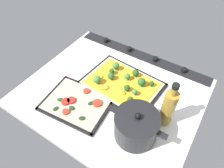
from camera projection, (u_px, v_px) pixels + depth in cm
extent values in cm
cube|color=silver|center=(112.00, 93.00, 97.82)|extent=(81.40, 69.09, 3.00)
cube|color=black|center=(142.00, 56.00, 114.08)|extent=(78.14, 7.00, 0.80)
cylinder|color=black|center=(184.00, 70.00, 104.19)|extent=(2.80, 2.80, 1.80)
cylinder|color=black|center=(155.00, 59.00, 110.14)|extent=(2.80, 2.80, 1.80)
cylinder|color=black|center=(129.00, 49.00, 116.10)|extent=(2.80, 2.80, 1.80)
cylinder|color=black|center=(106.00, 40.00, 122.05)|extent=(2.80, 2.80, 1.80)
cube|color=black|center=(122.00, 85.00, 99.11)|extent=(38.52, 29.52, 0.50)
cube|color=black|center=(136.00, 70.00, 105.70)|extent=(36.53, 4.05, 1.30)
cube|color=black|center=(106.00, 101.00, 91.94)|extent=(36.53, 4.05, 1.30)
cube|color=black|center=(153.00, 101.00, 91.59)|extent=(3.28, 26.76, 1.30)
cube|color=black|center=(95.00, 69.00, 106.05)|extent=(3.28, 26.76, 1.30)
cube|color=#D3B77F|center=(122.00, 84.00, 98.56)|extent=(35.94, 26.94, 1.00)
cube|color=gold|center=(122.00, 83.00, 98.05)|extent=(33.03, 24.30, 0.40)
cone|color=#4D8B3F|center=(141.00, 85.00, 96.21)|extent=(2.15, 2.15, 1.03)
sphere|color=#2D5B23|center=(142.00, 82.00, 94.76)|extent=(3.90, 3.90, 3.90)
cone|color=#4D8B3F|center=(111.00, 78.00, 99.06)|extent=(1.84, 1.84, 1.01)
sphere|color=#2D5B23|center=(111.00, 76.00, 97.76)|extent=(3.35, 3.35, 3.35)
cone|color=#68AD54|center=(134.00, 94.00, 92.39)|extent=(1.41, 1.41, 0.95)
sphere|color=#427533|center=(135.00, 92.00, 91.34)|extent=(2.56, 2.56, 2.56)
cone|color=#68AD54|center=(116.00, 69.00, 103.58)|extent=(1.99, 1.99, 1.39)
sphere|color=#427533|center=(116.00, 66.00, 102.07)|extent=(3.61, 3.61, 3.61)
cone|color=#427635|center=(127.00, 90.00, 94.06)|extent=(1.62, 1.62, 0.86)
sphere|color=#264C1C|center=(127.00, 88.00, 92.93)|extent=(2.94, 2.94, 2.94)
cone|color=#427635|center=(151.00, 85.00, 95.97)|extent=(1.28, 1.28, 0.98)
sphere|color=#264C1C|center=(151.00, 83.00, 94.97)|extent=(2.32, 2.32, 2.32)
cone|color=#68AD54|center=(127.00, 79.00, 98.79)|extent=(1.67, 1.67, 1.18)
sphere|color=#427533|center=(127.00, 76.00, 97.51)|extent=(3.03, 3.03, 3.03)
cone|color=#68AD54|center=(97.00, 82.00, 97.23)|extent=(2.12, 2.12, 1.13)
sphere|color=#427533|center=(97.00, 79.00, 95.74)|extent=(3.85, 3.85, 3.85)
cone|color=#427635|center=(112.00, 73.00, 101.41)|extent=(1.41, 1.41, 1.19)
sphere|color=#264C1C|center=(112.00, 71.00, 100.26)|extent=(2.56, 2.56, 2.56)
cone|color=#427635|center=(130.00, 102.00, 89.05)|extent=(1.54, 1.54, 1.22)
sphere|color=#264C1C|center=(130.00, 100.00, 87.83)|extent=(2.81, 2.81, 2.81)
cone|color=#427635|center=(135.00, 75.00, 100.46)|extent=(1.83, 1.83, 1.03)
sphere|color=#264C1C|center=(136.00, 73.00, 99.16)|extent=(3.33, 3.33, 3.33)
ellipsoid|color=gold|center=(102.00, 87.00, 95.22)|extent=(4.22, 4.02, 1.16)
ellipsoid|color=gold|center=(123.00, 92.00, 93.17)|extent=(3.13, 2.58, 0.96)
ellipsoid|color=gold|center=(106.00, 87.00, 95.06)|extent=(3.51, 3.83, 1.13)
ellipsoid|color=gold|center=(129.00, 102.00, 89.18)|extent=(3.86, 4.28, 1.24)
ellipsoid|color=gold|center=(100.00, 77.00, 99.98)|extent=(3.47, 3.50, 0.92)
cube|color=black|center=(77.00, 104.00, 91.28)|extent=(31.38, 25.58, 0.50)
cube|color=black|center=(89.00, 87.00, 97.49)|extent=(29.22, 4.12, 1.30)
cube|color=black|center=(63.00, 121.00, 84.49)|extent=(29.22, 4.12, 1.30)
cube|color=black|center=(104.00, 115.00, 86.68)|extent=(3.47, 22.78, 1.30)
cube|color=black|center=(52.00, 92.00, 95.30)|extent=(3.47, 22.78, 1.30)
cube|color=tan|center=(77.00, 103.00, 90.77)|extent=(28.75, 22.95, 0.90)
cylinder|color=red|center=(87.00, 91.00, 94.18)|extent=(2.99, 2.99, 1.00)
cylinder|color=#B22319|center=(66.00, 102.00, 89.98)|extent=(3.91, 3.91, 1.00)
cylinder|color=#B22319|center=(71.00, 100.00, 90.44)|extent=(3.78, 3.78, 1.00)
cylinder|color=red|center=(66.00, 112.00, 86.27)|extent=(2.95, 2.95, 1.00)
cylinder|color=red|center=(97.00, 103.00, 89.41)|extent=(4.10, 4.10, 1.00)
ellipsoid|color=#193819|center=(95.00, 104.00, 89.23)|extent=(2.75, 2.60, 0.60)
ellipsoid|color=#193819|center=(56.00, 109.00, 87.51)|extent=(2.28, 3.12, 0.60)
ellipsoid|color=#193819|center=(82.00, 118.00, 84.19)|extent=(3.35, 3.29, 0.60)
ellipsoid|color=#193819|center=(61.00, 100.00, 90.78)|extent=(3.95, 3.16, 0.60)
ellipsoid|color=#193819|center=(91.00, 103.00, 89.55)|extent=(3.01, 3.63, 0.60)
ellipsoid|color=#193819|center=(72.00, 108.00, 87.72)|extent=(3.01, 2.39, 0.60)
cylinder|color=black|center=(136.00, 127.00, 77.20)|extent=(16.90, 16.90, 11.02)
cylinder|color=black|center=(138.00, 118.00, 72.85)|extent=(17.24, 17.24, 0.80)
sphere|color=black|center=(138.00, 116.00, 71.67)|extent=(2.40, 2.40, 2.40)
cube|color=black|center=(163.00, 135.00, 70.85)|extent=(3.60, 2.00, 1.20)
cube|color=black|center=(114.00, 110.00, 78.35)|extent=(3.60, 2.00, 1.20)
cylinder|color=olive|center=(168.00, 109.00, 78.93)|extent=(5.35, 5.35, 17.63)
cylinder|color=olive|center=(174.00, 91.00, 71.15)|extent=(2.41, 2.41, 3.50)
cylinder|color=black|center=(176.00, 86.00, 69.27)|extent=(2.68, 2.68, 1.60)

